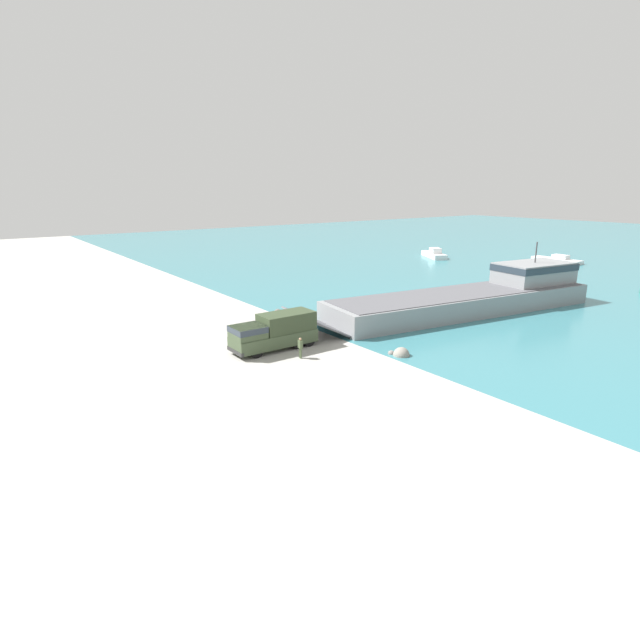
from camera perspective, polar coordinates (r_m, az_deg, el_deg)
The scene contains 10 objects.
ground_plane at distance 43.11m, azimuth -3.71°, elevation -2.97°, with size 240.00×240.00×0.00m, color #A8A59E.
landing_craft at distance 58.06m, azimuth 17.61°, elevation 2.76°, with size 11.86×36.72×7.08m.
military_truck at distance 41.89m, azimuth -5.25°, elevation -1.33°, with size 2.55×7.43×2.99m.
soldier_on_ramp at distance 39.72m, azimuth -2.26°, elevation -3.03°, with size 0.47×0.30×1.70m.
moored_boat_a at distance 99.94m, azimuth 12.93°, elevation 7.34°, with size 8.26×6.10×1.91m.
moored_boat_c at distance 101.04m, azimuth 25.49°, elevation 6.26°, with size 9.05×2.71×1.40m.
shoreline_rock_a at distance 41.44m, azimuth 8.14°, elevation -3.84°, with size 0.57×0.57×0.57m, color gray.
shoreline_rock_b at distance 54.52m, azimuth -4.85°, elevation 0.85°, with size 0.83×0.83×0.83m, color #66605B.
shoreline_rock_c at distance 51.93m, azimuth -4.28°, elevation 0.14°, with size 0.81×0.81×0.81m, color gray.
shoreline_rock_d at distance 41.14m, azimuth 9.28°, elevation -4.03°, with size 1.37×1.37×1.37m, color gray.
Camera 1 is at (34.61, -22.02, 13.26)m, focal length 28.00 mm.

